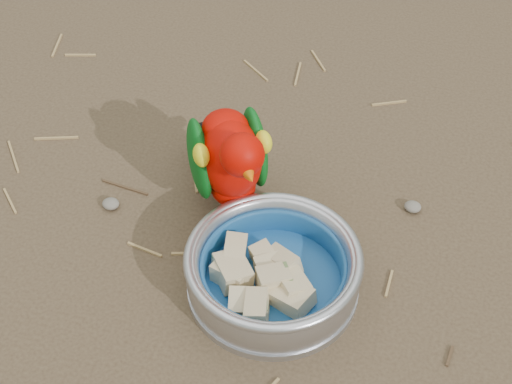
% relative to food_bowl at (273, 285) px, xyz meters
% --- Properties ---
extents(ground, '(60.00, 60.00, 0.00)m').
position_rel_food_bowl_xyz_m(ground, '(-0.04, 0.02, -0.01)').
color(ground, '#4D3C2A').
extents(food_bowl, '(0.20, 0.20, 0.02)m').
position_rel_food_bowl_xyz_m(food_bowl, '(0.00, 0.00, 0.00)').
color(food_bowl, '#B2B2BA').
rests_on(food_bowl, ground).
extents(bowl_wall, '(0.20, 0.20, 0.04)m').
position_rel_food_bowl_xyz_m(bowl_wall, '(0.00, 0.00, 0.03)').
color(bowl_wall, '#B2B2BA').
rests_on(bowl_wall, food_bowl).
extents(fruit_wedges, '(0.12, 0.12, 0.03)m').
position_rel_food_bowl_xyz_m(fruit_wedges, '(0.00, 0.00, 0.02)').
color(fruit_wedges, tan).
rests_on(fruit_wedges, food_bowl).
extents(lory_parrot, '(0.19, 0.22, 0.16)m').
position_rel_food_bowl_xyz_m(lory_parrot, '(-0.08, 0.11, 0.07)').
color(lory_parrot, '#B80800').
rests_on(lory_parrot, ground).
extents(ground_debris, '(0.90, 0.80, 0.01)m').
position_rel_food_bowl_xyz_m(ground_debris, '(-0.06, 0.11, -0.01)').
color(ground_debris, '#A3824F').
rests_on(ground_debris, ground).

